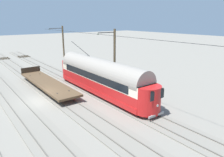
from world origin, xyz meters
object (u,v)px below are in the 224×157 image
object	(u,v)px
catenary_pole_mid_near	(114,59)
switch_stand	(76,73)
flatcar_adjacent	(47,83)
vintage_streetcar	(101,76)
catenary_pole_foreground	(63,47)

from	to	relation	value
catenary_pole_mid_near	switch_stand	size ratio (longest dim) A/B	6.21
flatcar_adjacent	switch_stand	world-z (taller)	flatcar_adjacent
vintage_streetcar	switch_stand	distance (m)	8.66
catenary_pole_foreground	catenary_pole_mid_near	world-z (taller)	same
flatcar_adjacent	catenary_pole_mid_near	xyz separation A→B (m)	(-6.85, 5.37, 3.13)
catenary_pole_mid_near	switch_stand	distance (m)	8.78
flatcar_adjacent	catenary_pole_mid_near	distance (m)	9.25
catenary_pole_foreground	catenary_pole_mid_near	size ratio (longest dim) A/B	1.00
catenary_pole_mid_near	vintage_streetcar	bearing A→B (deg)	8.99
vintage_streetcar	switch_stand	bearing A→B (deg)	-98.22
flatcar_adjacent	switch_stand	xyz separation A→B (m)	(-5.73, -2.70, -0.16)
catenary_pole_foreground	switch_stand	bearing A→B (deg)	80.44
vintage_streetcar	catenary_pole_mid_near	xyz separation A→B (m)	(-2.34, -0.37, 1.72)
vintage_streetcar	switch_stand	size ratio (longest dim) A/B	14.32
flatcar_adjacent	catenary_pole_mid_near	bearing A→B (deg)	141.93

